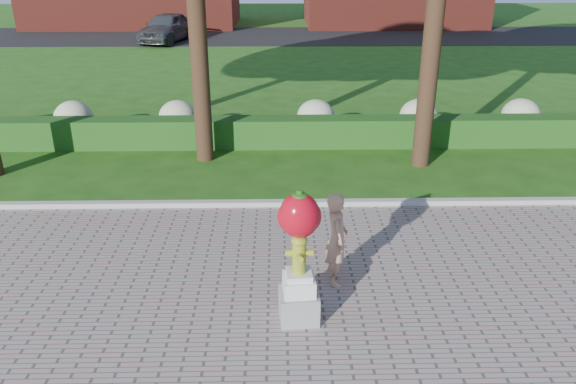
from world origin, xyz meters
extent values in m
plane|color=#204912|center=(0.00, 0.00, 0.00)|extent=(100.00, 100.00, 0.00)
cube|color=#ADADA5|center=(0.00, 3.00, 0.07)|extent=(40.00, 0.18, 0.15)
cube|color=#204513|center=(0.00, 7.00, 0.40)|extent=(24.00, 0.70, 0.80)
ellipsoid|color=#B2B78C|center=(-6.00, 8.00, 0.55)|extent=(1.10, 1.10, 0.99)
ellipsoid|color=#B2B78C|center=(-3.00, 8.00, 0.55)|extent=(1.10, 1.10, 0.99)
ellipsoid|color=#B2B78C|center=(1.00, 8.00, 0.55)|extent=(1.10, 1.10, 0.99)
ellipsoid|color=#B2B78C|center=(4.00, 8.00, 0.55)|extent=(1.10, 1.10, 0.99)
ellipsoid|color=#B2B78C|center=(7.00, 8.00, 0.55)|extent=(1.10, 1.10, 0.99)
cube|color=black|center=(0.00, 28.00, 0.01)|extent=(50.00, 8.00, 0.02)
cylinder|color=black|center=(-2.00, 6.00, 3.08)|extent=(0.44, 0.44, 6.16)
cylinder|color=black|center=(3.50, 5.50, 3.64)|extent=(0.44, 0.44, 7.28)
cube|color=gray|center=(0.18, -0.93, 0.26)|extent=(0.60, 0.60, 0.45)
cube|color=silver|center=(0.18, -0.93, 0.62)|extent=(0.48, 0.48, 0.25)
cube|color=silver|center=(0.18, -0.93, 0.79)|extent=(0.38, 0.38, 0.09)
cylinder|color=olive|center=(0.18, -0.93, 1.08)|extent=(0.20, 0.20, 0.50)
ellipsoid|color=olive|center=(0.18, -0.93, 1.34)|extent=(0.23, 0.23, 0.16)
cylinder|color=olive|center=(0.03, -0.93, 1.14)|extent=(0.11, 0.10, 0.10)
cylinder|color=olive|center=(0.32, -0.93, 1.14)|extent=(0.11, 0.10, 0.10)
cylinder|color=olive|center=(0.18, -1.07, 1.14)|extent=(0.11, 0.11, 0.11)
cylinder|color=olive|center=(0.18, -0.93, 1.41)|extent=(0.07, 0.07, 0.04)
ellipsoid|color=#AE0918|center=(0.18, -0.93, 1.72)|extent=(0.56, 0.50, 0.65)
ellipsoid|color=#AE0918|center=(0.02, -0.93, 1.70)|extent=(0.28, 0.28, 0.42)
ellipsoid|color=#AE0918|center=(0.34, -0.93, 1.70)|extent=(0.28, 0.28, 0.42)
cylinder|color=#255914|center=(0.18, -0.93, 2.05)|extent=(0.09, 0.09, 0.11)
ellipsoid|color=#255914|center=(0.18, -0.93, 2.02)|extent=(0.22, 0.22, 0.07)
imported|color=tan|center=(0.81, 0.04, 0.83)|extent=(0.39, 0.59, 1.58)
imported|color=#3B3E42|center=(-6.48, 25.69, 0.84)|extent=(3.04, 5.12, 1.63)
camera|label=1|loc=(-0.11, -7.78, 5.07)|focal=35.00mm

